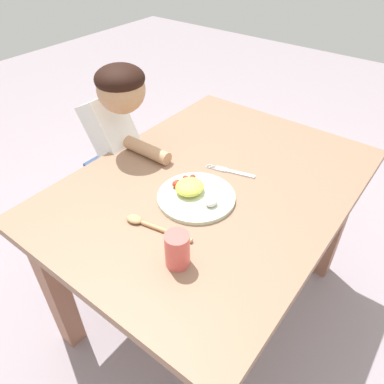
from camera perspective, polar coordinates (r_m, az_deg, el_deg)
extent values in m
plane|color=gray|center=(1.87, 2.44, -16.63)|extent=(8.00, 8.00, 0.00)
cube|color=#916B53|center=(1.34, 3.26, 1.03)|extent=(1.22, 0.90, 0.03)
cube|color=#9A654F|center=(1.86, 21.75, -4.37)|extent=(0.08, 0.08, 0.70)
cube|color=#9A654F|center=(1.56, -20.57, -14.17)|extent=(0.08, 0.08, 0.70)
cube|color=#9A654F|center=(2.07, 2.87, 3.86)|extent=(0.08, 0.08, 0.70)
cylinder|color=beige|center=(1.25, 0.68, -0.78)|extent=(0.27, 0.27, 0.01)
ellipsoid|color=#E3E453|center=(1.25, -0.37, 0.80)|extent=(0.10, 0.10, 0.04)
ellipsoid|color=red|center=(1.30, 0.08, 2.22)|extent=(0.04, 0.04, 0.02)
ellipsoid|color=red|center=(1.30, -0.91, 2.09)|extent=(0.03, 0.04, 0.02)
ellipsoid|color=red|center=(1.27, -2.40, 1.35)|extent=(0.04, 0.04, 0.03)
ellipsoid|color=silver|center=(1.20, 3.06, -1.59)|extent=(0.04, 0.04, 0.03)
cube|color=silver|center=(1.37, 7.64, 2.89)|extent=(0.04, 0.11, 0.01)
cube|color=silver|center=(1.39, 4.60, 3.62)|extent=(0.03, 0.05, 0.01)
cylinder|color=silver|center=(1.41, 3.16, 4.18)|extent=(0.01, 0.04, 0.00)
cylinder|color=silver|center=(1.40, 3.04, 3.99)|extent=(0.01, 0.04, 0.00)
cylinder|color=silver|center=(1.39, 2.92, 3.81)|extent=(0.01, 0.04, 0.00)
cylinder|color=tan|center=(1.13, -4.09, -6.21)|extent=(0.05, 0.18, 0.01)
ellipsoid|color=tan|center=(1.18, -9.04, -4.23)|extent=(0.05, 0.06, 0.02)
cylinder|color=#E25B54|center=(1.01, -2.33, -9.07)|extent=(0.07, 0.07, 0.11)
cube|color=navy|center=(1.90, -11.88, -2.70)|extent=(0.17, 0.14, 0.60)
cube|color=white|center=(1.59, -12.06, 8.41)|extent=(0.16, 0.27, 0.36)
sphere|color=tan|center=(1.43, -11.11, 15.59)|extent=(0.18, 0.18, 0.18)
ellipsoid|color=black|center=(1.42, -11.32, 17.13)|extent=(0.19, 0.19, 0.10)
cylinder|color=tan|center=(1.47, -7.10, 6.55)|extent=(0.05, 0.22, 0.05)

